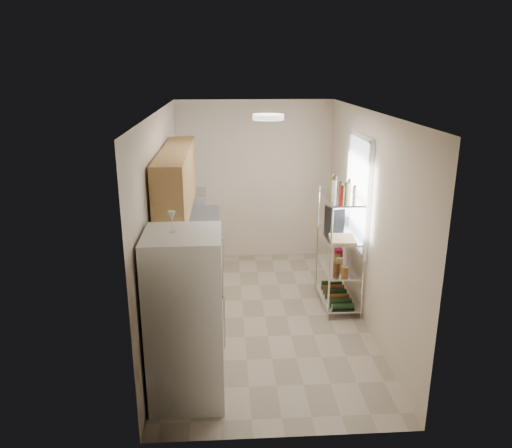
{
  "coord_description": "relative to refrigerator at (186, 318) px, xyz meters",
  "views": [
    {
      "loc": [
        -0.48,
        -5.77,
        3.1
      ],
      "look_at": [
        -0.1,
        0.25,
        1.18
      ],
      "focal_mm": 35.0,
      "sensor_mm": 36.0,
      "label": 1
    }
  ],
  "objects": [
    {
      "name": "rice_cooker",
      "position": [
        -0.05,
        1.72,
        0.17
      ],
      "size": [
        0.28,
        0.28,
        0.22
      ],
      "primitive_type": "cylinder",
      "color": "white",
      "rests_on": "counter_run"
    },
    {
      "name": "room",
      "position": [
        0.87,
        1.56,
        0.46
      ],
      "size": [
        2.52,
        4.42,
        2.62
      ],
      "color": "#B4A592",
      "rests_on": "ground"
    },
    {
      "name": "wine_glass_b",
      "position": [
        -0.08,
        0.04,
        0.94
      ],
      "size": [
        0.07,
        0.07,
        0.19
      ],
      "primitive_type": null,
      "color": "silver",
      "rests_on": "refrigerator"
    },
    {
      "name": "counter_run",
      "position": [
        -0.05,
        2.0,
        -0.39
      ],
      "size": [
        0.63,
        3.51,
        0.9
      ],
      "color": "tan",
      "rests_on": "ground"
    },
    {
      "name": "window",
      "position": [
        2.1,
        1.91,
        0.71
      ],
      "size": [
        0.06,
        1.0,
        1.46
      ],
      "primitive_type": "cube",
      "color": "white",
      "rests_on": "room"
    },
    {
      "name": "frying_pan_large",
      "position": [
        -0.11,
        2.36,
        0.08
      ],
      "size": [
        0.28,
        0.28,
        0.05
      ],
      "primitive_type": "cylinder",
      "rotation": [
        0.0,
        0.0,
        -0.05
      ],
      "color": "black",
      "rests_on": "counter_run"
    },
    {
      "name": "range_hood",
      "position": [
        -0.13,
        2.46,
        0.55
      ],
      "size": [
        0.5,
        0.6,
        0.12
      ],
      "primitive_type": "cube",
      "color": "#B7BABC",
      "rests_on": "room"
    },
    {
      "name": "espresso_machine",
      "position": [
        1.86,
        2.19,
        0.31
      ],
      "size": [
        0.24,
        0.29,
        0.29
      ],
      "primitive_type": "cube",
      "rotation": [
        0.0,
        0.0,
        0.32
      ],
      "color": "black",
      "rests_on": "bakers_rack"
    },
    {
      "name": "cutting_board",
      "position": [
        1.85,
        1.62,
        0.18
      ],
      "size": [
        0.33,
        0.41,
        0.03
      ],
      "primitive_type": "cube",
      "rotation": [
        0.0,
        0.0,
        -0.07
      ],
      "color": "tan",
      "rests_on": "bakers_rack"
    },
    {
      "name": "wine_glass_a",
      "position": [
        -0.08,
        0.04,
        0.94
      ],
      "size": [
        0.07,
        0.07,
        0.19
      ],
      "primitive_type": null,
      "color": "silver",
      "rests_on": "refrigerator"
    },
    {
      "name": "ceiling_dome",
      "position": [
        0.87,
        1.26,
        1.73
      ],
      "size": [
        0.34,
        0.34,
        0.05
      ],
      "primitive_type": "cylinder",
      "color": "white",
      "rests_on": "room"
    },
    {
      "name": "frying_pan_small",
      "position": [
        0.0,
        2.58,
        0.08
      ],
      "size": [
        0.28,
        0.28,
        0.04
      ],
      "primitive_type": "cylinder",
      "rotation": [
        0.0,
        0.0,
        0.64
      ],
      "color": "black",
      "rests_on": "counter_run"
    },
    {
      "name": "refrigerator",
      "position": [
        0.0,
        0.0,
        0.0
      ],
      "size": [
        0.69,
        0.69,
        1.69
      ],
      "primitive_type": "cube",
      "color": "silver",
      "rests_on": "ground"
    },
    {
      "name": "upper_cabinets",
      "position": [
        -0.18,
        1.66,
        0.97
      ],
      "size": [
        0.33,
        2.2,
        0.72
      ],
      "primitive_type": "cube",
      "color": "tan",
      "rests_on": "room"
    },
    {
      "name": "bakers_rack",
      "position": [
        1.88,
        1.85,
        0.27
      ],
      "size": [
        0.45,
        0.9,
        1.73
      ],
      "color": "silver",
      "rests_on": "ground"
    },
    {
      "name": "storage_bag",
      "position": [
        1.92,
        2.07,
        -0.2
      ],
      "size": [
        0.11,
        0.15,
        0.16
      ],
      "primitive_type": "cube",
      "rotation": [
        0.0,
        0.0,
        -0.09
      ],
      "color": "maroon",
      "rests_on": "bakers_rack"
    }
  ]
}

